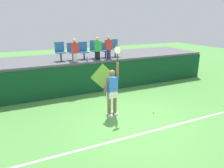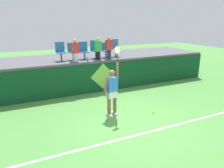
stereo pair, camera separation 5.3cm
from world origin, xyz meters
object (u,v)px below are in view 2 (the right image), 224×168
(spectator_2, at_px, (75,50))
(spectator_1, at_px, (109,47))
(tennis_player, at_px, (112,90))
(stadium_chair_1, at_px, (73,50))
(stadium_chair_5, at_px, (115,47))
(stadium_chair_2, at_px, (84,50))
(stadium_chair_3, at_px, (95,49))
(water_bottle, at_px, (87,59))
(stadium_chair_0, at_px, (61,51))
(stadium_chair_4, at_px, (105,49))
(tennis_ball, at_px, (153,112))
(spectator_0, at_px, (98,48))

(spectator_2, bearing_deg, spectator_1, -0.01)
(tennis_player, distance_m, stadium_chair_1, 3.77)
(stadium_chair_5, bearing_deg, stadium_chair_2, 179.88)
(stadium_chair_5, height_order, spectator_2, spectator_2)
(tennis_player, distance_m, stadium_chair_3, 3.84)
(tennis_player, distance_m, stadium_chair_5, 4.22)
(water_bottle, xyz_separation_m, stadium_chair_2, (0.08, 0.73, 0.34))
(stadium_chair_1, bearing_deg, stadium_chair_3, 0.35)
(stadium_chair_1, height_order, stadium_chair_2, stadium_chair_2)
(stadium_chair_0, bearing_deg, stadium_chair_4, -0.22)
(tennis_ball, distance_m, spectator_2, 4.59)
(tennis_player, height_order, stadium_chair_5, tennis_player)
(water_bottle, xyz_separation_m, spectator_1, (1.24, 0.27, 0.47))
(tennis_player, relative_size, tennis_ball, 38.49)
(stadium_chair_5, xyz_separation_m, spectator_0, (-1.12, -0.41, 0.05))
(stadium_chair_1, bearing_deg, tennis_ball, -65.60)
(tennis_ball, relative_size, stadium_chair_2, 0.08)
(tennis_ball, distance_m, stadium_chair_4, 4.54)
(stadium_chair_0, xyz_separation_m, stadium_chair_1, (0.58, -0.00, -0.03))
(stadium_chair_3, relative_size, stadium_chair_4, 1.19)
(tennis_player, relative_size, spectator_0, 2.36)
(tennis_player, relative_size, spectator_1, 2.30)
(water_bottle, height_order, stadium_chair_3, stadium_chair_3)
(tennis_player, distance_m, spectator_2, 3.36)
(stadium_chair_0, relative_size, spectator_1, 0.79)
(stadium_chair_2, distance_m, stadium_chair_3, 0.60)
(stadium_chair_0, relative_size, stadium_chair_4, 1.18)
(spectator_2, bearing_deg, stadium_chair_4, 14.65)
(stadium_chair_2, bearing_deg, water_bottle, -96.03)
(tennis_ball, relative_size, spectator_2, 0.06)
(stadium_chair_0, distance_m, spectator_2, 0.74)
(stadium_chair_2, height_order, spectator_2, spectator_2)
(water_bottle, height_order, stadium_chair_1, stadium_chair_1)
(tennis_ball, height_order, stadium_chair_5, stadium_chair_5)
(stadium_chair_1, relative_size, stadium_chair_4, 1.10)
(stadium_chair_3, distance_m, stadium_chair_4, 0.56)
(stadium_chair_2, bearing_deg, spectator_2, -140.71)
(stadium_chair_0, distance_m, stadium_chair_2, 1.14)
(stadium_chair_3, bearing_deg, stadium_chair_0, -179.91)
(spectator_1, bearing_deg, stadium_chair_1, 165.21)
(tennis_player, height_order, stadium_chair_2, tennis_player)
(tennis_ball, xyz_separation_m, stadium_chair_3, (-0.71, 4.13, 1.96))
(tennis_player, bearing_deg, spectator_2, 96.91)
(stadium_chair_2, distance_m, stadium_chair_5, 1.72)
(stadium_chair_1, bearing_deg, stadium_chair_2, 0.70)
(tennis_ball, height_order, water_bottle, water_bottle)
(stadium_chair_0, distance_m, stadium_chair_5, 2.87)
(tennis_player, distance_m, spectator_0, 3.48)
(stadium_chair_1, xyz_separation_m, spectator_1, (1.72, -0.45, 0.12))
(stadium_chair_2, xyz_separation_m, stadium_chair_4, (1.16, -0.01, -0.03))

